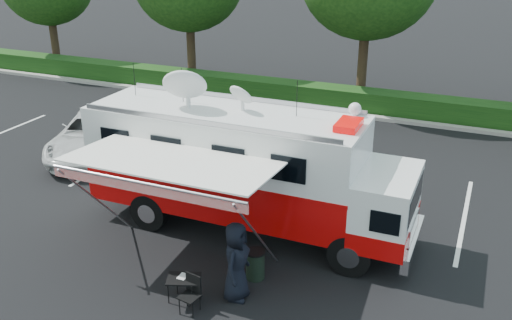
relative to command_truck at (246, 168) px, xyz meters
The scene contains 9 objects.
ground_plane 1.84m from the command_truck, ahead, with size 120.00×120.00×0.00m, color black.
stall_lines 3.54m from the command_truck, 98.01° to the left, with size 24.12×5.50×0.01m.
command_truck is the anchor object (origin of this frame).
awning 2.83m from the command_truck, 107.40° to the right, with size 4.88×2.53×2.95m.
white_suv 8.23m from the command_truck, 157.97° to the left, with size 2.48×5.38×1.49m, color silver.
person 3.67m from the command_truck, 69.97° to the right, with size 0.92×0.60×1.89m, color black.
folding_table 3.82m from the command_truck, 88.70° to the right, with size 0.88×0.75×0.63m.
folding_chair 4.04m from the command_truck, 84.34° to the right, with size 0.47×0.50×0.86m.
trash_bin 2.82m from the command_truck, 60.89° to the right, with size 0.49×0.49×0.73m.
Camera 1 is at (5.67, -12.79, 7.91)m, focal length 40.00 mm.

